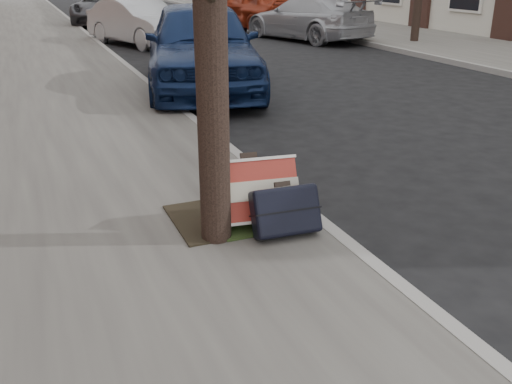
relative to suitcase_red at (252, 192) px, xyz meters
name	(u,v)px	position (x,y,z in m)	size (l,w,h in m)	color
ground	(507,249)	(1.81, -1.01, -0.40)	(120.00, 120.00, 0.00)	black
near_sidewalk	(5,44)	(-1.89, 13.99, -0.34)	(5.00, 70.00, 0.12)	slate
far_sidewalk	(355,28)	(9.61, 13.99, -0.34)	(4.00, 70.00, 0.12)	slate
dirt_patch	(223,217)	(-0.19, 0.19, -0.27)	(0.85, 0.85, 0.01)	black
suitcase_red	(252,192)	(0.00, 0.00, 0.00)	(0.73, 0.20, 0.53)	maroon
suitcase_navy	(285,210)	(0.16, -0.31, -0.07)	(0.54, 0.17, 0.39)	black
car_near_front	(201,46)	(1.43, 5.96, 0.40)	(1.89, 4.70, 1.60)	#102048
car_near_mid	(139,22)	(1.71, 12.71, 0.24)	(1.35, 3.88, 1.28)	#B8BCC0
car_near_back	(105,7)	(1.77, 19.53, 0.24)	(2.13, 4.61, 1.28)	#3D3D42
car_far_front	(307,18)	(6.69, 12.04, 0.25)	(1.82, 4.48, 1.30)	#A3A5AA
car_far_back	(254,6)	(6.38, 15.58, 0.39)	(1.86, 4.63, 1.58)	maroon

